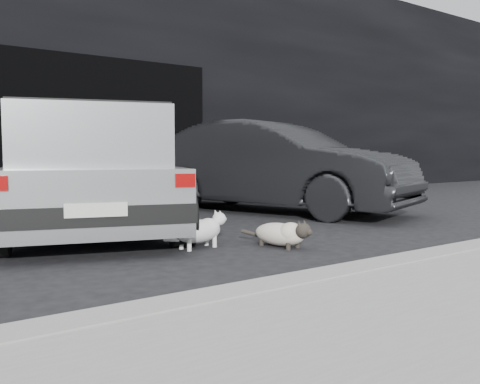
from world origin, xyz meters
TOP-DOWN VIEW (x-y plane):
  - ground at (0.00, 0.00)m, footprint 80.00×80.00m
  - building_facade at (1.00, 6.00)m, footprint 34.00×4.00m
  - garage_opening at (1.00, 3.99)m, footprint 4.00×0.10m
  - curb at (1.00, -2.60)m, footprint 18.00×0.25m
  - silver_hatchback at (-0.45, 0.70)m, footprint 2.67×4.01m
  - second_car at (2.50, 1.03)m, footprint 2.78×4.38m
  - cat_siamese at (0.70, -1.29)m, footprint 0.37×0.80m
  - cat_white at (0.06, -0.86)m, footprint 0.74×0.30m

SIDE VIEW (x-z plane):
  - ground at x=0.00m, z-range 0.00..0.00m
  - curb at x=1.00m, z-range 0.00..0.12m
  - cat_siamese at x=0.70m, z-range -0.01..0.27m
  - cat_white at x=0.06m, z-range 0.00..0.34m
  - second_car at x=2.50m, z-range 0.00..1.36m
  - silver_hatchback at x=-0.45m, z-range 0.06..1.42m
  - garage_opening at x=1.00m, z-range 0.00..2.60m
  - building_facade at x=1.00m, z-range 0.00..5.00m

